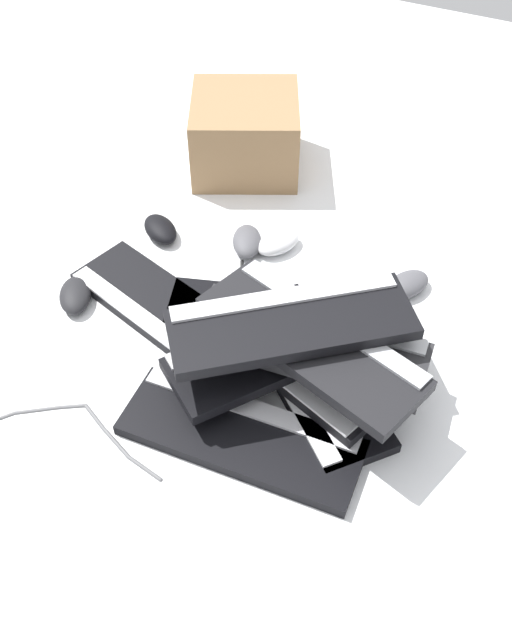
{
  "coord_description": "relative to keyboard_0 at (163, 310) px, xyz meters",
  "views": [
    {
      "loc": [
        -0.32,
        0.92,
        1.11
      ],
      "look_at": [
        0.07,
        0.08,
        0.09
      ],
      "focal_mm": 40.0,
      "sensor_mm": 36.0,
      "label": 1
    }
  ],
  "objects": [
    {
      "name": "keyboard_2",
      "position": [
        -0.34,
        0.02,
        0.0
      ],
      "size": [
        0.43,
        0.41,
        0.03
      ],
      "color": "black",
      "rests_on": "ground"
    },
    {
      "name": "mouse_1",
      "position": [
        0.13,
        -0.22,
        0.01
      ],
      "size": [
        0.13,
        0.12,
        0.04
      ],
      "primitive_type": "ellipsoid",
      "rotation": [
        0.0,
        0.0,
        2.53
      ],
      "color": "black",
      "rests_on": "ground"
    },
    {
      "name": "keyboard_7",
      "position": [
        -0.35,
        0.05,
        0.12
      ],
      "size": [
        0.46,
        0.28,
        0.03
      ],
      "color": "black",
      "rests_on": "keyboard_6"
    },
    {
      "name": "keyboard_6",
      "position": [
        -0.34,
        0.03,
        0.09
      ],
      "size": [
        0.45,
        0.18,
        0.03
      ],
      "color": "#232326",
      "rests_on": "keyboard_5"
    },
    {
      "name": "keyboard_4",
      "position": [
        -0.29,
        0.02,
        0.03
      ],
      "size": [
        0.46,
        0.3,
        0.03
      ],
      "color": "black",
      "rests_on": "keyboard_2"
    },
    {
      "name": "keyboard_8",
      "position": [
        -0.31,
        0.05,
        0.15
      ],
      "size": [
        0.44,
        0.39,
        0.03
      ],
      "color": "black",
      "rests_on": "keyboard_7"
    },
    {
      "name": "keyboard_5",
      "position": [
        -0.28,
        0.03,
        0.06
      ],
      "size": [
        0.38,
        0.44,
        0.03
      ],
      "color": "black",
      "rests_on": "keyboard_4"
    },
    {
      "name": "mouse_0",
      "position": [
        -0.07,
        -0.26,
        0.01
      ],
      "size": [
        0.11,
        0.13,
        0.04
      ],
      "primitive_type": "ellipsoid",
      "rotation": [
        0.0,
        0.0,
        5.17
      ],
      "color": "#4C4C51",
      "rests_on": "ground"
    },
    {
      "name": "keyboard_0",
      "position": [
        0.0,
        0.0,
        0.0
      ],
      "size": [
        0.46,
        0.27,
        0.03
      ],
      "color": "black",
      "rests_on": "ground"
    },
    {
      "name": "cable_0",
      "position": [
        -0.29,
        -0.12,
        -0.01
      ],
      "size": [
        0.47,
        0.18,
        0.01
      ],
      "color": "black",
      "rests_on": "ground"
    },
    {
      "name": "cardboard_box",
      "position": [
        0.08,
        -0.56,
        0.08
      ],
      "size": [
        0.35,
        0.35,
        0.18
      ],
      "primitive_type": "cube",
      "rotation": [
        0.0,
        0.0,
        3.57
      ],
      "color": "olive",
      "rests_on": "ground"
    },
    {
      "name": "mouse_4",
      "position": [
        -0.44,
        -0.28,
        0.01
      ],
      "size": [
        0.11,
        0.13,
        0.04
      ],
      "primitive_type": "ellipsoid",
      "rotation": [
        0.0,
        0.0,
        4.2
      ],
      "color": "#4C4C51",
      "rests_on": "ground"
    },
    {
      "name": "keyboard_1",
      "position": [
        -0.28,
        0.21,
        0.0
      ],
      "size": [
        0.45,
        0.17,
        0.03
      ],
      "color": "black",
      "rests_on": "ground"
    },
    {
      "name": "ground_plane",
      "position": [
        -0.29,
        -0.07,
        -0.01
      ],
      "size": [
        3.2,
        3.2,
        0.0
      ],
      "primitive_type": "plane",
      "color": "white"
    },
    {
      "name": "mouse_2",
      "position": [
        -0.14,
        -0.29,
        0.01
      ],
      "size": [
        0.11,
        0.13,
        0.04
      ],
      "primitive_type": "ellipsoid",
      "rotation": [
        0.0,
        0.0,
        1.07
      ],
      "color": "silver",
      "rests_on": "ground"
    },
    {
      "name": "cable_1",
      "position": [
        0.02,
        0.33,
        -0.01
      ],
      "size": [
        0.36,
        0.19,
        0.01
      ],
      "color": "#59595B",
      "rests_on": "ground"
    },
    {
      "name": "keyboard_3",
      "position": [
        -0.22,
        -0.08,
        0.0
      ],
      "size": [
        0.46,
        0.27,
        0.03
      ],
      "color": "black",
      "rests_on": "ground"
    },
    {
      "name": "mouse_3",
      "position": [
        0.19,
        0.05,
        0.01
      ],
      "size": [
        0.12,
        0.13,
        0.04
      ],
      "primitive_type": "ellipsoid",
      "rotation": [
        0.0,
        0.0,
        2.15
      ],
      "color": "black",
      "rests_on": "ground"
    }
  ]
}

